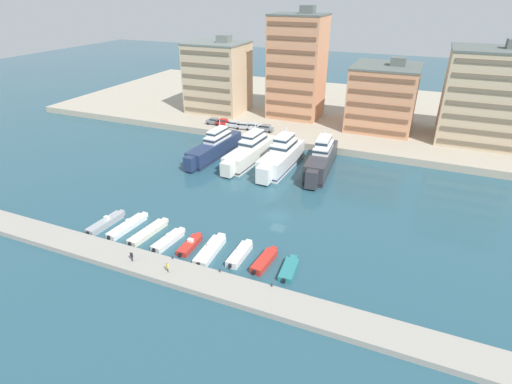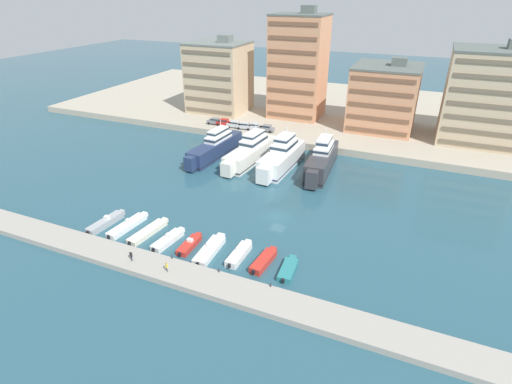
# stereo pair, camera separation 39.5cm
# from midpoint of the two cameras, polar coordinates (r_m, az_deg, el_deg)

# --- Properties ---
(ground_plane) EXTENTS (400.00, 400.00, 0.00)m
(ground_plane) POSITION_cam_midpoint_polar(r_m,az_deg,el_deg) (69.53, 3.03, -3.39)
(ground_plane) COLOR #285160
(quay_promenade) EXTENTS (180.00, 70.00, 1.71)m
(quay_promenade) POSITION_cam_midpoint_polar(r_m,az_deg,el_deg) (129.71, 13.52, 11.07)
(quay_promenade) COLOR #ADA38E
(quay_promenade) RESTS_ON ground
(pier_dock) EXTENTS (120.00, 4.80, 0.86)m
(pier_dock) POSITION_cam_midpoint_polar(r_m,az_deg,el_deg) (53.76, -4.85, -13.43)
(pier_dock) COLOR #9E998E
(pier_dock) RESTS_ON ground
(yacht_navy_far_left) EXTENTS (5.11, 21.18, 8.04)m
(yacht_navy_far_left) POSITION_cam_midpoint_polar(r_m,az_deg,el_deg) (93.61, -6.04, 6.41)
(yacht_navy_far_left) COLOR navy
(yacht_navy_far_left) RESTS_ON ground
(yacht_ivory_left) EXTENTS (5.92, 21.16, 8.19)m
(yacht_ivory_left) POSITION_cam_midpoint_polar(r_m,az_deg,el_deg) (90.62, -0.97, 5.86)
(yacht_ivory_left) COLOR silver
(yacht_ivory_left) RESTS_ON ground
(yacht_white_mid_left) EXTENTS (5.57, 19.77, 8.80)m
(yacht_white_mid_left) POSITION_cam_midpoint_polar(r_m,az_deg,el_deg) (87.05, 3.49, 5.07)
(yacht_white_mid_left) COLOR white
(yacht_white_mid_left) RESTS_ON ground
(yacht_charcoal_center_left) EXTENTS (5.27, 20.21, 8.86)m
(yacht_charcoal_center_left) POSITION_cam_midpoint_polar(r_m,az_deg,el_deg) (86.41, 9.17, 4.62)
(yacht_charcoal_center_left) COLOR #333338
(yacht_charcoal_center_left) RESTS_ON ground
(motorboat_grey_far_left) EXTENTS (2.08, 7.96, 1.60)m
(motorboat_grey_far_left) POSITION_cam_midpoint_polar(r_m,az_deg,el_deg) (70.94, -20.80, -4.13)
(motorboat_grey_far_left) COLOR #9EA3A8
(motorboat_grey_far_left) RESTS_ON ground
(motorboat_white_left) EXTENTS (2.46, 8.67, 1.39)m
(motorboat_white_left) POSITION_cam_midpoint_polar(r_m,az_deg,el_deg) (69.12, -18.00, -4.61)
(motorboat_white_left) COLOR white
(motorboat_white_left) RESTS_ON ground
(motorboat_cream_mid_left) EXTENTS (2.67, 8.58, 1.15)m
(motorboat_cream_mid_left) POSITION_cam_midpoint_polar(r_m,az_deg,el_deg) (66.64, -15.28, -5.51)
(motorboat_cream_mid_left) COLOR beige
(motorboat_cream_mid_left) RESTS_ON ground
(motorboat_white_center_left) EXTENTS (2.40, 7.02, 1.37)m
(motorboat_white_center_left) POSITION_cam_midpoint_polar(r_m,az_deg,el_deg) (63.75, -12.55, -6.71)
(motorboat_white_center_left) COLOR white
(motorboat_white_center_left) RESTS_ON ground
(motorboat_red_center) EXTENTS (1.76, 6.12, 1.35)m
(motorboat_red_center) POSITION_cam_midpoint_polar(r_m,az_deg,el_deg) (62.09, -9.58, -7.43)
(motorboat_red_center) COLOR red
(motorboat_red_center) RESTS_ON ground
(motorboat_white_center_right) EXTENTS (2.48, 8.35, 1.51)m
(motorboat_white_center_right) POSITION_cam_midpoint_polar(r_m,az_deg,el_deg) (60.51, -6.69, -8.20)
(motorboat_white_center_right) COLOR white
(motorboat_white_center_right) RESTS_ON ground
(motorboat_white_mid_right) EXTENTS (1.74, 6.84, 1.44)m
(motorboat_white_mid_right) POSITION_cam_midpoint_polar(r_m,az_deg,el_deg) (59.21, -2.50, -8.84)
(motorboat_white_mid_right) COLOR white
(motorboat_white_mid_right) RESTS_ON ground
(motorboat_red_right) EXTENTS (2.19, 6.62, 1.03)m
(motorboat_red_right) POSITION_cam_midpoint_polar(r_m,az_deg,el_deg) (57.91, 1.04, -9.79)
(motorboat_red_right) COLOR red
(motorboat_red_right) RESTS_ON ground
(motorboat_teal_far_right) EXTENTS (2.27, 6.02, 0.84)m
(motorboat_teal_far_right) POSITION_cam_midpoint_polar(r_m,az_deg,el_deg) (56.79, 4.55, -10.90)
(motorboat_teal_far_right) COLOR teal
(motorboat_teal_far_right) RESTS_ON ground
(car_grey_far_left) EXTENTS (4.16, 2.03, 1.80)m
(car_grey_far_left) POSITION_cam_midpoint_polar(r_m,az_deg,el_deg) (111.66, -6.15, 10.06)
(car_grey_far_left) COLOR slate
(car_grey_far_left) RESTS_ON quay_promenade
(car_red_left) EXTENTS (4.23, 2.21, 1.80)m
(car_red_left) POSITION_cam_midpoint_polar(r_m,az_deg,el_deg) (110.47, -4.83, 9.93)
(car_red_left) COLOR red
(car_red_left) RESTS_ON quay_promenade
(car_silver_mid_left) EXTENTS (4.22, 2.18, 1.80)m
(car_silver_mid_left) POSITION_cam_midpoint_polar(r_m,az_deg,el_deg) (108.47, -3.31, 9.66)
(car_silver_mid_left) COLOR #B7BCC1
(car_silver_mid_left) RESTS_ON quay_promenade
(car_silver_center_left) EXTENTS (4.24, 2.23, 1.80)m
(car_silver_center_left) POSITION_cam_midpoint_polar(r_m,az_deg,el_deg) (107.15, -1.88, 9.46)
(car_silver_center_left) COLOR #B7BCC1
(car_silver_center_left) RESTS_ON quay_promenade
(car_silver_center) EXTENTS (4.23, 2.20, 1.80)m
(car_silver_center) POSITION_cam_midpoint_polar(r_m,az_deg,el_deg) (106.63, -0.40, 9.39)
(car_silver_center) COLOR #B7BCC1
(car_silver_center) RESTS_ON quay_promenade
(car_grey_center_right) EXTENTS (4.14, 1.99, 1.80)m
(car_grey_center_right) POSITION_cam_midpoint_polar(r_m,az_deg,el_deg) (105.25, 1.30, 9.14)
(car_grey_center_right) COLOR slate
(car_grey_center_right) RESTS_ON quay_promenade
(apartment_block_far_left) EXTENTS (16.63, 14.61, 21.74)m
(apartment_block_far_left) POSITION_cam_midpoint_polar(r_m,az_deg,el_deg) (123.28, -5.56, 16.02)
(apartment_block_far_left) COLOR #C6AD89
(apartment_block_far_left) RESTS_ON quay_promenade
(apartment_block_left) EXTENTS (14.55, 12.36, 29.51)m
(apartment_block_left) POSITION_cam_midpoint_polar(r_m,az_deg,el_deg) (116.86, 5.80, 17.34)
(apartment_block_left) COLOR tan
(apartment_block_left) RESTS_ON quay_promenade
(apartment_block_mid_left) EXTENTS (16.55, 17.56, 18.20)m
(apartment_block_mid_left) POSITION_cam_midpoint_polar(r_m,az_deg,el_deg) (111.93, 17.59, 12.83)
(apartment_block_mid_left) COLOR tan
(apartment_block_mid_left) RESTS_ON quay_promenade
(apartment_block_center_left) EXTENTS (19.49, 16.15, 23.60)m
(apartment_block_center_left) POSITION_cam_midpoint_polar(r_m,az_deg,el_deg) (110.16, 30.05, 11.73)
(apartment_block_center_left) COLOR #C6AD89
(apartment_block_center_left) RESTS_ON quay_promenade
(pedestrian_near_edge) EXTENTS (0.60, 0.37, 1.65)m
(pedestrian_near_edge) POSITION_cam_midpoint_polar(r_m,az_deg,el_deg) (59.39, -17.54, -8.62)
(pedestrian_near_edge) COLOR #282D3D
(pedestrian_near_edge) RESTS_ON pier_dock
(pedestrian_mid_deck) EXTENTS (0.51, 0.42, 1.56)m
(pedestrian_mid_deck) POSITION_cam_midpoint_polar(r_m,az_deg,el_deg) (56.10, -12.73, -10.34)
(pedestrian_mid_deck) COLOR #4C515B
(pedestrian_mid_deck) RESTS_ON pier_dock
(bollard_west) EXTENTS (0.20, 0.20, 0.61)m
(bollard_west) POSITION_cam_midpoint_polar(r_m,az_deg,el_deg) (58.72, -12.01, -9.08)
(bollard_west) COLOR #2D2D33
(bollard_west) RESTS_ON pier_dock
(bollard_west_mid) EXTENTS (0.20, 0.20, 0.61)m
(bollard_west_mid) POSITION_cam_midpoint_polar(r_m,az_deg,el_deg) (55.36, -5.39, -11.05)
(bollard_west_mid) COLOR #2D2D33
(bollard_west_mid) RESTS_ON pier_dock
(bollard_east_mid) EXTENTS (0.20, 0.20, 0.61)m
(bollard_east_mid) POSITION_cam_midpoint_polar(r_m,az_deg,el_deg) (52.88, 2.07, -13.07)
(bollard_east_mid) COLOR #2D2D33
(bollard_east_mid) RESTS_ON pier_dock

